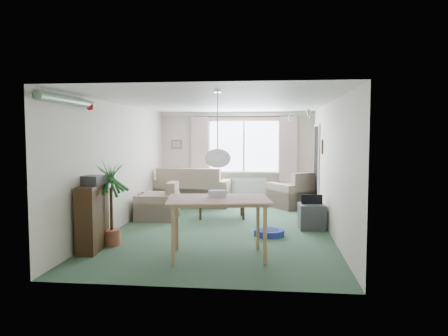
# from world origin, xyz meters

# --- Properties ---
(ground) EXTENTS (6.50, 6.50, 0.00)m
(ground) POSITION_xyz_m (0.00, 0.00, 0.00)
(ground) COLOR #2D4B35
(window) EXTENTS (1.80, 0.03, 1.30)m
(window) POSITION_xyz_m (0.20, 3.23, 1.50)
(window) COLOR white
(curtain_rod) EXTENTS (2.60, 0.03, 0.03)m
(curtain_rod) POSITION_xyz_m (0.20, 3.15, 2.27)
(curtain_rod) COLOR black
(curtain_left) EXTENTS (0.45, 0.08, 2.00)m
(curtain_left) POSITION_xyz_m (-0.95, 3.13, 1.27)
(curtain_left) COLOR beige
(curtain_right) EXTENTS (0.45, 0.08, 2.00)m
(curtain_right) POSITION_xyz_m (1.35, 3.13, 1.27)
(curtain_right) COLOR beige
(radiator) EXTENTS (1.20, 0.10, 0.55)m
(radiator) POSITION_xyz_m (0.20, 3.19, 0.40)
(radiator) COLOR white
(doorway) EXTENTS (0.03, 0.95, 2.00)m
(doorway) POSITION_xyz_m (1.99, 2.20, 1.00)
(doorway) COLOR black
(pendant_lamp) EXTENTS (0.36, 0.36, 0.36)m
(pendant_lamp) POSITION_xyz_m (0.20, -2.30, 1.48)
(pendant_lamp) COLOR white
(tinsel_garland) EXTENTS (1.60, 1.60, 0.12)m
(tinsel_garland) POSITION_xyz_m (-1.92, -2.30, 2.28)
(tinsel_garland) COLOR #196626
(bauble_cluster_a) EXTENTS (0.20, 0.20, 0.20)m
(bauble_cluster_a) POSITION_xyz_m (1.30, 0.90, 2.22)
(bauble_cluster_a) COLOR silver
(bauble_cluster_b) EXTENTS (0.20, 0.20, 0.20)m
(bauble_cluster_b) POSITION_xyz_m (1.60, -0.30, 2.22)
(bauble_cluster_b) COLOR silver
(wall_picture_back) EXTENTS (0.28, 0.03, 0.22)m
(wall_picture_back) POSITION_xyz_m (-1.60, 3.23, 1.55)
(wall_picture_back) COLOR brown
(wall_picture_right) EXTENTS (0.03, 0.24, 0.30)m
(wall_picture_right) POSITION_xyz_m (1.98, 1.20, 1.55)
(wall_picture_right) COLOR brown
(sofa) EXTENTS (1.99, 1.11, 0.98)m
(sofa) POSITION_xyz_m (-1.10, 2.75, 0.49)
(sofa) COLOR beige
(sofa) RESTS_ON ground
(armchair_corner) EXTENTS (1.35, 1.33, 0.89)m
(armchair_corner) POSITION_xyz_m (1.48, 2.73, 0.44)
(armchair_corner) COLOR beige
(armchair_corner) RESTS_ON ground
(armchair_left) EXTENTS (0.88, 0.93, 0.79)m
(armchair_left) POSITION_xyz_m (-1.50, 0.87, 0.40)
(armchair_left) COLOR #B4AD88
(armchair_left) RESTS_ON ground
(coffee_table) EXTENTS (1.09, 0.72, 0.46)m
(coffee_table) POSITION_xyz_m (-0.15, 1.12, 0.23)
(coffee_table) COLOR black
(coffee_table) RESTS_ON ground
(photo_frame) EXTENTS (0.12, 0.06, 0.16)m
(photo_frame) POSITION_xyz_m (-0.21, 1.18, 0.54)
(photo_frame) COLOR #503529
(photo_frame) RESTS_ON coffee_table
(bookshelf) EXTENTS (0.35, 0.86, 1.02)m
(bookshelf) POSITION_xyz_m (-1.84, -1.74, 0.51)
(bookshelf) COLOR black
(bookshelf) RESTS_ON ground
(hifi_box) EXTENTS (0.32, 0.38, 0.14)m
(hifi_box) POSITION_xyz_m (-1.84, -1.64, 1.09)
(hifi_box) COLOR #36373B
(hifi_box) RESTS_ON bookshelf
(houseplant) EXTENTS (0.65, 0.65, 1.38)m
(houseplant) POSITION_xyz_m (-1.65, -1.43, 0.69)
(houseplant) COLOR #216030
(houseplant) RESTS_ON ground
(dining_table) EXTENTS (1.49, 1.11, 0.86)m
(dining_table) POSITION_xyz_m (0.16, -1.91, 0.43)
(dining_table) COLOR #9F7156
(dining_table) RESTS_ON ground
(gift_box) EXTENTS (0.29, 0.24, 0.12)m
(gift_box) POSITION_xyz_m (0.13, -1.80, 0.92)
(gift_box) COLOR silver
(gift_box) RESTS_ON dining_table
(tv_cube) EXTENTS (0.51, 0.55, 0.48)m
(tv_cube) POSITION_xyz_m (1.70, 0.21, 0.24)
(tv_cube) COLOR #403F45
(tv_cube) RESTS_ON ground
(pet_bed) EXTENTS (0.68, 0.68, 0.11)m
(pet_bed) POSITION_xyz_m (0.90, -0.46, 0.05)
(pet_bed) COLOR navy
(pet_bed) RESTS_ON ground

